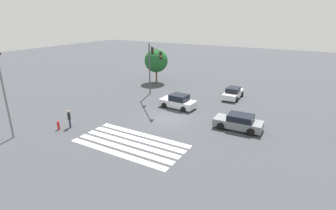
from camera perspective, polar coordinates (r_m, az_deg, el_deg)
ground_plane at (r=27.18m, az=0.00°, el=-3.05°), size 135.66×135.66×0.00m
crosswalk_markings at (r=22.45m, az=-8.17°, el=-8.24°), size 9.39×4.40×0.01m
traffic_signal_mast at (r=32.91m, az=-3.40°, el=9.67°), size 4.94×4.94×6.79m
car_0 at (r=25.46m, az=15.11°, el=-3.61°), size 4.49×2.24×1.46m
car_1 at (r=30.25m, az=2.21°, el=0.72°), size 4.20×2.25×1.59m
car_2 at (r=34.79m, az=13.98°, el=2.51°), size 2.01×4.24×1.45m
pedestrian at (r=26.53m, az=-20.70°, el=-2.65°), size 0.41×0.41×1.74m
street_light_pole_a at (r=25.57m, az=-32.23°, el=3.13°), size 0.80×0.36×7.42m
tree_corner_a at (r=41.49m, az=-2.59°, el=9.63°), size 3.64×3.64×5.29m
fire_hydrant at (r=26.64m, az=-22.76°, el=-4.10°), size 0.22×0.22×0.86m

